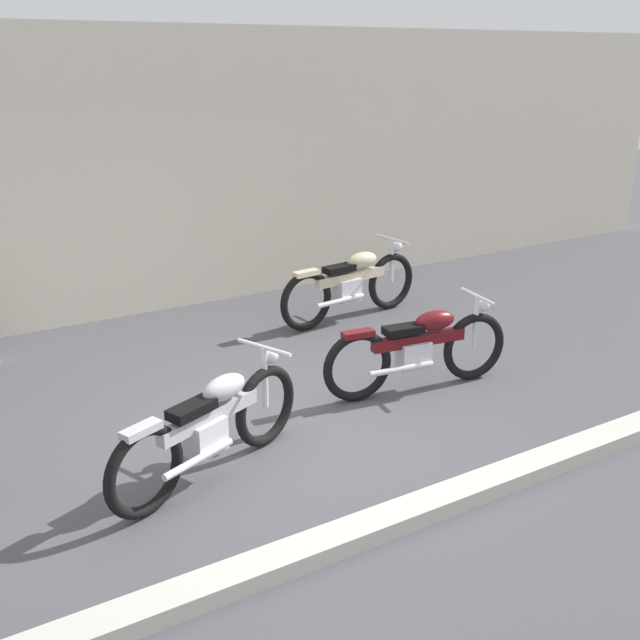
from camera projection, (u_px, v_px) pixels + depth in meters
name	position (u px, v px, depth m)	size (l,w,h in m)	color
ground_plane	(296.00, 435.00, 6.21)	(40.00, 40.00, 0.00)	#47474C
building_wall	(135.00, 174.00, 8.75)	(18.00, 0.30, 3.34)	beige
curb_strip	(402.00, 516.00, 5.01)	(18.00, 0.24, 0.12)	#B7B2A8
motorcycle_cream	(352.00, 284.00, 8.81)	(2.00, 0.56, 0.90)	black
motorcycle_maroon	(420.00, 348.00, 6.92)	(1.92, 0.54, 0.86)	black
motorcycle_silver	(212.00, 426.00, 5.47)	(1.81, 0.88, 0.86)	black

